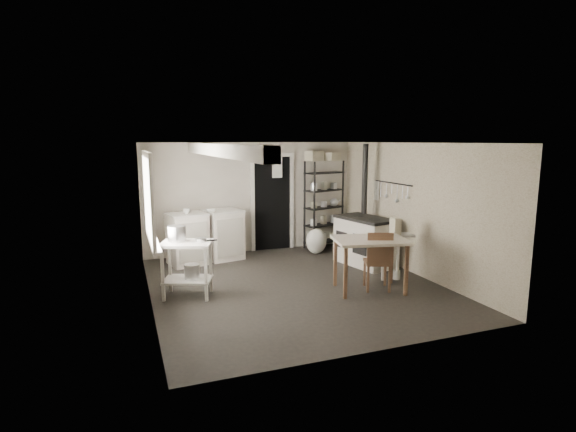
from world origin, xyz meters
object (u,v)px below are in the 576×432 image
object	(u,v)px
stove	(365,242)
flour_sack	(316,242)
stockpot	(177,235)
prep_table	(187,271)
shelf_rack	(324,204)
work_table	(370,267)
chair	(377,259)
base_cabinets	(206,238)

from	to	relation	value
stove	flour_sack	xyz separation A→B (m)	(-0.53, 1.08, -0.20)
stockpot	stove	size ratio (longest dim) A/B	0.24
prep_table	stockpot	bearing A→B (deg)	142.63
prep_table	flour_sack	distance (m)	3.36
shelf_rack	work_table	world-z (taller)	shelf_rack
work_table	chair	distance (m)	0.18
chair	stove	bearing A→B (deg)	88.23
base_cabinets	flour_sack	distance (m)	2.28
stove	work_table	size ratio (longest dim) A/B	1.05
stove	base_cabinets	bearing A→B (deg)	142.65
base_cabinets	stove	distance (m)	3.07
prep_table	stockpot	xyz separation A→B (m)	(-0.12, 0.10, 0.54)
work_table	flour_sack	xyz separation A→B (m)	(0.17, 2.44, -0.14)
stockpot	chair	world-z (taller)	stockpot
prep_table	flour_sack	bearing A→B (deg)	30.78
base_cabinets	shelf_rack	xyz separation A→B (m)	(2.67, 0.31, 0.49)
prep_table	stockpot	world-z (taller)	stockpot
shelf_rack	stove	xyz separation A→B (m)	(0.12, -1.60, -0.51)
chair	flour_sack	world-z (taller)	chair
base_cabinets	work_table	world-z (taller)	base_cabinets
base_cabinets	work_table	bearing A→B (deg)	-64.39
stove	flour_sack	world-z (taller)	stove
prep_table	base_cabinets	bearing A→B (deg)	72.10
prep_table	work_table	size ratio (longest dim) A/B	0.77
shelf_rack	flour_sack	distance (m)	0.97
stockpot	shelf_rack	xyz separation A→B (m)	(3.42, 2.14, 0.01)
stockpot	shelf_rack	world-z (taller)	shelf_rack
shelf_rack	flour_sack	world-z (taller)	shelf_rack
shelf_rack	chair	distance (m)	3.01
prep_table	chair	world-z (taller)	chair
flour_sack	shelf_rack	bearing A→B (deg)	51.96
prep_table	shelf_rack	xyz separation A→B (m)	(3.29, 2.24, 0.55)
flour_sack	work_table	bearing A→B (deg)	-94.06
base_cabinets	stove	size ratio (longest dim) A/B	1.29
shelf_rack	flour_sack	xyz separation A→B (m)	(-0.41, -0.52, -0.71)
stove	chair	world-z (taller)	chair
prep_table	flour_sack	world-z (taller)	prep_table
shelf_rack	prep_table	bearing A→B (deg)	-164.88
stove	work_table	distance (m)	1.53
stockpot	work_table	world-z (taller)	stockpot
stockpot	flour_sack	size ratio (longest dim) A/B	0.53
chair	flour_sack	distance (m)	2.44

